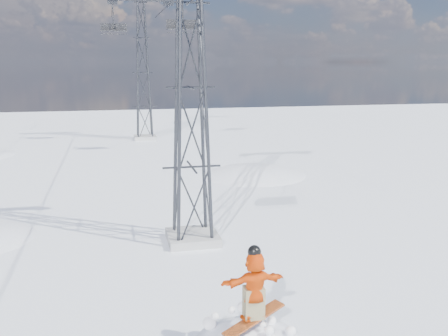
# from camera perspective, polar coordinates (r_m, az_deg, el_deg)

# --- Properties ---
(snow_terrain) EXTENTS (39.00, 37.00, 22.00)m
(snow_terrain) POSITION_cam_1_polar(r_m,az_deg,el_deg) (34.21, -16.77, -16.29)
(snow_terrain) COLOR white
(snow_terrain) RESTS_ON ground
(lift_tower_near) EXTENTS (5.20, 1.80, 11.43)m
(lift_tower_near) POSITION_cam_1_polar(r_m,az_deg,el_deg) (17.12, -3.83, 9.06)
(lift_tower_near) COLOR #999999
(lift_tower_near) RESTS_ON ground
(lift_tower_far) EXTENTS (5.20, 1.80, 11.43)m
(lift_tower_far) POSITION_cam_1_polar(r_m,az_deg,el_deg) (41.99, -9.24, 10.67)
(lift_tower_far) COLOR #999999
(lift_tower_far) RESTS_ON ground
(lift_chair_mid) EXTENTS (2.15, 0.62, 2.67)m
(lift_chair_mid) POSITION_cam_1_polar(r_m,az_deg,el_deg) (34.29, -4.72, 15.93)
(lift_chair_mid) COLOR black
(lift_chair_mid) RESTS_ON ground
(lift_chair_far) EXTENTS (1.98, 0.57, 2.46)m
(lift_chair_far) POSITION_cam_1_polar(r_m,az_deg,el_deg) (40.21, -12.49, 15.36)
(lift_chair_far) COLOR black
(lift_chair_far) RESTS_ON ground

